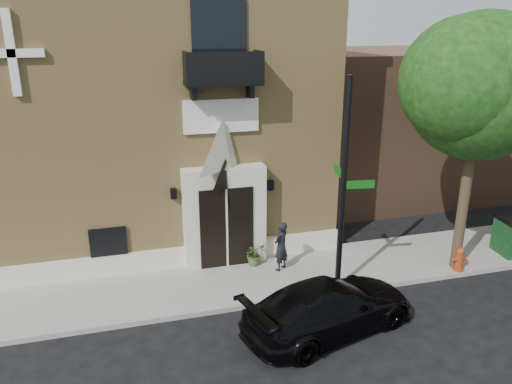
% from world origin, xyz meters
% --- Properties ---
extents(ground, '(120.00, 120.00, 0.00)m').
position_xyz_m(ground, '(0.00, 0.00, 0.00)').
color(ground, black).
rests_on(ground, ground).
extents(sidewalk, '(42.00, 3.00, 0.15)m').
position_xyz_m(sidewalk, '(1.00, 1.50, 0.07)').
color(sidewalk, gray).
rests_on(sidewalk, ground).
extents(church, '(12.20, 11.01, 9.30)m').
position_xyz_m(church, '(-2.99, 7.95, 4.63)').
color(church, tan).
rests_on(church, ground).
extents(neighbour_building, '(18.00, 8.00, 6.40)m').
position_xyz_m(neighbour_building, '(12.00, 9.00, 3.20)').
color(neighbour_building, brown).
rests_on(neighbour_building, ground).
extents(street_tree_left, '(4.97, 4.38, 7.77)m').
position_xyz_m(street_tree_left, '(6.03, 0.35, 5.87)').
color(street_tree_left, '#38281C').
rests_on(street_tree_left, sidewalk).
extents(black_sedan, '(5.07, 3.12, 1.37)m').
position_xyz_m(black_sedan, '(0.80, -1.50, 0.69)').
color(black_sedan, black).
rests_on(black_sedan, ground).
extents(street_sign, '(0.97, 1.04, 6.14)m').
position_xyz_m(street_sign, '(1.83, 0.23, 3.24)').
color(street_sign, black).
rests_on(street_sign, sidewalk).
extents(fire_hydrant, '(0.44, 0.35, 0.77)m').
position_xyz_m(fire_hydrant, '(5.94, 0.20, 0.53)').
color(fire_hydrant, '#9B3613').
rests_on(fire_hydrant, sidewalk).
extents(planter, '(0.83, 0.77, 0.76)m').
position_xyz_m(planter, '(-0.15, 2.30, 0.53)').
color(planter, '#465F2C').
rests_on(planter, sidewalk).
extents(pedestrian_near, '(0.70, 0.66, 1.60)m').
position_xyz_m(pedestrian_near, '(0.56, 1.75, 0.95)').
color(pedestrian_near, black).
rests_on(pedestrian_near, sidewalk).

